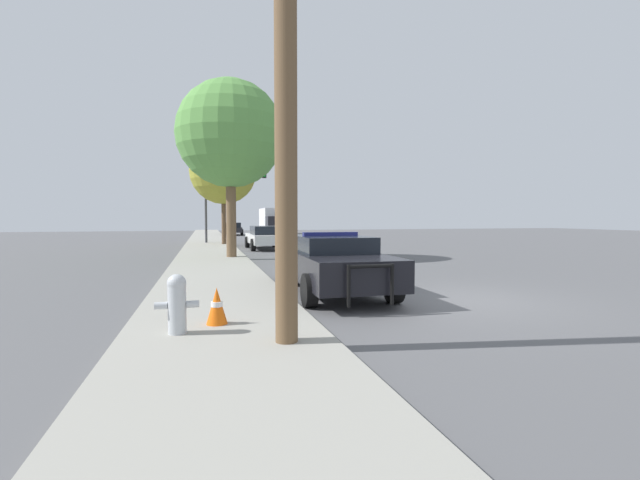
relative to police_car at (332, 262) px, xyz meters
name	(u,v)px	position (x,y,z in m)	size (l,w,h in m)	color
ground_plane	(457,300)	(2.38, -1.63, -0.76)	(110.00, 110.00, 0.00)	#565659
sidewalk_left	(220,310)	(-2.72, -1.63, -0.69)	(3.00, 110.00, 0.13)	#99968C
police_car	(332,262)	(0.00, 0.00, 0.00)	(2.16, 5.02, 1.47)	black
fire_hydrant	(177,302)	(-3.39, -3.39, -0.16)	(0.62, 0.27, 0.87)	#B7BCC1
utility_pole	(286,44)	(-1.93, -4.21, 3.35)	(1.40, 0.31, 7.80)	brown
traffic_light	(230,185)	(-1.26, 20.47, 3.31)	(4.25, 0.35, 5.56)	#424247
car_background_midblock	(265,237)	(0.39, 14.96, -0.03)	(1.97, 4.69, 1.35)	silver
car_background_distant	(233,228)	(-0.04, 36.06, -0.05)	(2.18, 4.56, 1.33)	black
box_truck	(273,220)	(4.43, 37.72, 0.80)	(2.49, 7.28, 2.89)	black
tree_sidewalk_near	(230,134)	(-1.87, 9.02, 4.65)	(4.60, 4.60, 7.61)	brown
tree_sidewalk_mid	(223,171)	(-1.78, 18.49, 4.07)	(4.25, 4.25, 6.83)	brown
traffic_cone	(217,306)	(-2.82, -2.97, -0.33)	(0.33, 0.33, 0.58)	orange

